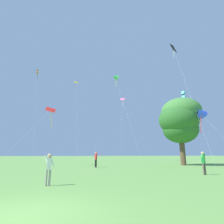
% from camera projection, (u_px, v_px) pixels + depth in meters
% --- Properties ---
extents(ground_plane, '(400.00, 400.00, 0.00)m').
position_uv_depth(ground_plane, '(18.00, 217.00, 4.47)').
color(ground_plane, '#669947').
extents(kite_black_large, '(3.17, 9.67, 21.51)m').
position_uv_depth(kite_black_large, '(174.00, 52.00, 33.03)').
color(kite_black_large, black).
rests_on(kite_black_large, ground_plane).
extents(kite_teal_box, '(2.83, 8.04, 12.48)m').
position_uv_depth(kite_teal_box, '(184.00, 96.00, 31.98)').
color(kite_teal_box, teal).
rests_on(kite_teal_box, ground_plane).
extents(kite_blue_delta, '(2.52, 5.56, 7.96)m').
position_uv_depth(kite_blue_delta, '(201.00, 112.00, 24.48)').
color(kite_blue_delta, blue).
rests_on(kite_blue_delta, ground_plane).
extents(kite_red_high, '(4.47, 11.25, 8.48)m').
position_uv_depth(kite_red_high, '(50.00, 113.00, 26.30)').
color(kite_red_high, red).
rests_on(kite_red_high, ground_plane).
extents(kite_orange_box, '(2.40, 8.92, 24.58)m').
position_uv_depth(kite_orange_box, '(37.00, 73.00, 50.09)').
color(kite_orange_box, orange).
rests_on(kite_orange_box, ground_plane).
extents(kite_yellow_diamond, '(1.16, 10.90, 21.64)m').
position_uv_depth(kite_yellow_diamond, '(76.00, 87.00, 49.61)').
color(kite_yellow_diamond, yellow).
rests_on(kite_yellow_diamond, ground_plane).
extents(kite_pink_low, '(3.81, 7.08, 18.18)m').
position_uv_depth(kite_pink_low, '(123.00, 102.00, 53.62)').
color(kite_pink_low, pink).
rests_on(kite_pink_low, ground_plane).
extents(kite_green_small, '(2.70, 11.53, 22.20)m').
position_uv_depth(kite_green_small, '(115.00, 77.00, 47.50)').
color(kite_green_small, green).
rests_on(kite_green_small, ground_plane).
extents(person_near_tree, '(0.56, 0.23, 1.72)m').
position_uv_depth(person_near_tree, '(203.00, 161.00, 13.89)').
color(person_near_tree, '#665B4C').
rests_on(person_near_tree, ground_plane).
extents(person_in_red_shirt, '(0.50, 0.21, 1.55)m').
position_uv_depth(person_in_red_shirt, '(49.00, 166.00, 9.07)').
color(person_in_red_shirt, gray).
rests_on(person_in_red_shirt, ground_plane).
extents(person_with_spool, '(0.33, 0.56, 1.82)m').
position_uv_depth(person_with_spool, '(96.00, 158.00, 21.93)').
color(person_with_spool, black).
rests_on(person_with_spool, ground_plane).
extents(tree_left_oak, '(6.50, 5.96, 9.96)m').
position_uv_depth(tree_left_oak, '(180.00, 120.00, 27.22)').
color(tree_left_oak, brown).
rests_on(tree_left_oak, ground_plane).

